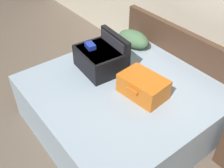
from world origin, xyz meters
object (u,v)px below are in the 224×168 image
object	(u,v)px
pillow_near_headboard	(133,39)
hard_case_medium	(143,86)
bed	(121,106)
hard_case_large	(101,57)

from	to	relation	value
pillow_near_headboard	hard_case_medium	bearing A→B (deg)	-35.30
bed	hard_case_medium	world-z (taller)	hard_case_medium
pillow_near_headboard	bed	bearing A→B (deg)	-49.04
hard_case_medium	pillow_near_headboard	world-z (taller)	hard_case_medium
bed	pillow_near_headboard	bearing A→B (deg)	130.96
hard_case_medium	pillow_near_headboard	xyz separation A→B (m)	(-0.77, 0.54, -0.00)
hard_case_medium	pillow_near_headboard	size ratio (longest dim) A/B	1.12
bed	hard_case_large	world-z (taller)	hard_case_large
hard_case_large	pillow_near_headboard	world-z (taller)	hard_case_large
hard_case_large	pillow_near_headboard	distance (m)	0.62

